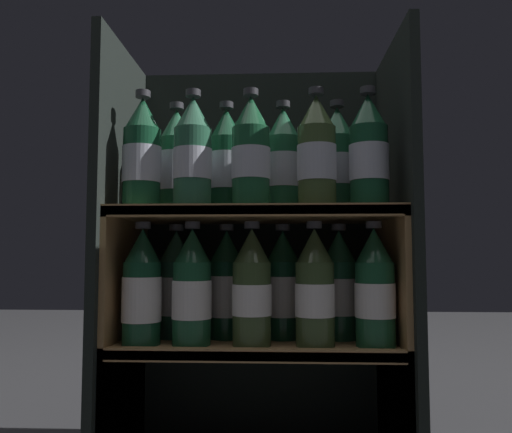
{
  "coord_description": "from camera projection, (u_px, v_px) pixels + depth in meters",
  "views": [
    {
      "loc": [
        0.05,
        -0.96,
        0.44
      ],
      "look_at": [
        0.0,
        0.11,
        0.52
      ],
      "focal_mm": 35.0,
      "sensor_mm": 36.0,
      "label": 1
    }
  ],
  "objects": [
    {
      "name": "bottle_upper_back_3",
      "position": [
        338.0,
        162.0,
        1.11
      ],
      "size": [
        0.08,
        0.08,
        0.25
      ],
      "color": "#1E5638",
      "rests_on": "shelf_upper"
    },
    {
      "name": "bottle_upper_front_3",
      "position": [
        317.0,
        154.0,
        1.03
      ],
      "size": [
        0.08,
        0.08,
        0.25
      ],
      "color": "#384C28",
      "rests_on": "shelf_upper"
    },
    {
      "name": "bottle_lower_front_0",
      "position": [
        142.0,
        290.0,
        1.02
      ],
      "size": [
        0.08,
        0.08,
        0.25
      ],
      "color": "#144228",
      "rests_on": "shelf_lower"
    },
    {
      "name": "bottle_upper_front_2",
      "position": [
        251.0,
        155.0,
        1.03
      ],
      "size": [
        0.08,
        0.08,
        0.25
      ],
      "color": "#194C2D",
      "rests_on": "shelf_upper"
    },
    {
      "name": "fridge_side_left",
      "position": [
        120.0,
        248.0,
        1.12
      ],
      "size": [
        0.02,
        0.35,
        0.91
      ],
      "primitive_type": "cube",
      "color": "black",
      "rests_on": "ground_plane"
    },
    {
      "name": "bottle_upper_back_2",
      "position": [
        283.0,
        163.0,
        1.12
      ],
      "size": [
        0.08,
        0.08,
        0.25
      ],
      "color": "#1E5638",
      "rests_on": "shelf_upper"
    },
    {
      "name": "bottle_lower_back_0",
      "position": [
        176.0,
        287.0,
        1.11
      ],
      "size": [
        0.08,
        0.08,
        0.25
      ],
      "color": "#285B42",
      "rests_on": "shelf_lower"
    },
    {
      "name": "bottle_lower_front_3",
      "position": [
        315.0,
        290.0,
        1.01
      ],
      "size": [
        0.08,
        0.08,
        0.25
      ],
      "color": "#384C28",
      "rests_on": "shelf_lower"
    },
    {
      "name": "bottle_lower_back_1",
      "position": [
        226.0,
        288.0,
        1.1
      ],
      "size": [
        0.08,
        0.08,
        0.25
      ],
      "color": "#144228",
      "rests_on": "shelf_lower"
    },
    {
      "name": "bottle_upper_front_1",
      "position": [
        193.0,
        155.0,
        1.04
      ],
      "size": [
        0.08,
        0.08,
        0.25
      ],
      "color": "#285B42",
      "rests_on": "shelf_upper"
    },
    {
      "name": "bottle_lower_front_2",
      "position": [
        252.0,
        290.0,
        1.01
      ],
      "size": [
        0.08,
        0.08,
        0.25
      ],
      "color": "#384C28",
      "rests_on": "shelf_lower"
    },
    {
      "name": "bottle_lower_back_2",
      "position": [
        283.0,
        288.0,
        1.1
      ],
      "size": [
        0.08,
        0.08,
        0.25
      ],
      "color": "#144228",
      "rests_on": "shelf_lower"
    },
    {
      "name": "bottle_lower_front_4",
      "position": [
        375.0,
        290.0,
        1.0
      ],
      "size": [
        0.08,
        0.08,
        0.25
      ],
      "color": "#194C2D",
      "rests_on": "shelf_lower"
    },
    {
      "name": "bottle_upper_front_0",
      "position": [
        142.0,
        156.0,
        1.04
      ],
      "size": [
        0.08,
        0.08,
        0.25
      ],
      "color": "#144228",
      "rests_on": "shelf_upper"
    },
    {
      "name": "bottle_lower_back_3",
      "position": [
        339.0,
        288.0,
        1.09
      ],
      "size": [
        0.08,
        0.08,
        0.25
      ],
      "color": "#1E5638",
      "rests_on": "shelf_lower"
    },
    {
      "name": "shelf_upper",
      "position": [
        257.0,
        278.0,
        1.1
      ],
      "size": [
        0.6,
        0.31,
        0.54
      ],
      "color": "#9E7547",
      "rests_on": "ground_plane"
    },
    {
      "name": "shelf_lower",
      "position": [
        257.0,
        363.0,
        1.08
      ],
      "size": [
        0.6,
        0.31,
        0.26
      ],
      "color": "#9E7547",
      "rests_on": "ground_plane"
    },
    {
      "name": "bottle_upper_back_1",
      "position": [
        226.0,
        163.0,
        1.12
      ],
      "size": [
        0.08,
        0.08,
        0.25
      ],
      "color": "#144228",
      "rests_on": "shelf_upper"
    },
    {
      "name": "fridge_back_wall",
      "position": [
        260.0,
        249.0,
        1.27
      ],
      "size": [
        0.64,
        0.02,
        0.91
      ],
      "primitive_type": "cube",
      "color": "black",
      "rests_on": "ground_plane"
    },
    {
      "name": "bottle_upper_back_0",
      "position": [
        176.0,
        164.0,
        1.13
      ],
      "size": [
        0.08,
        0.08,
        0.25
      ],
      "color": "#1E5638",
      "rests_on": "shelf_upper"
    },
    {
      "name": "bottle_upper_front_4",
      "position": [
        369.0,
        154.0,
        1.02
      ],
      "size": [
        0.08,
        0.08,
        0.25
      ],
      "color": "#144228",
      "rests_on": "shelf_upper"
    },
    {
      "name": "fridge_side_right",
      "position": [
        398.0,
        248.0,
        1.09
      ],
      "size": [
        0.02,
        0.35,
        0.91
      ],
      "primitive_type": "cube",
      "color": "black",
      "rests_on": "ground_plane"
    },
    {
      "name": "bottle_lower_front_1",
      "position": [
        192.0,
        290.0,
        1.02
      ],
      "size": [
        0.08,
        0.08,
        0.25
      ],
      "color": "#194C2D",
      "rests_on": "shelf_lower"
    }
  ]
}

